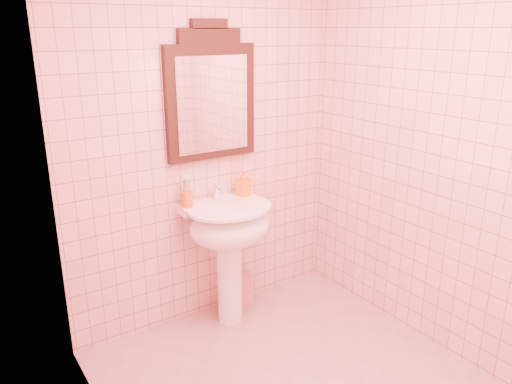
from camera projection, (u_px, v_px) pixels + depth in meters
back_wall at (206, 143)px, 3.32m from camera, size 2.00×0.02×2.50m
pedestal_sink at (229, 234)px, 3.35m from camera, size 0.58×0.58×0.86m
faucet at (218, 193)px, 3.37m from camera, size 0.04×0.16×0.11m
mirror at (211, 96)px, 3.22m from camera, size 0.64×0.06×0.89m
toothbrush_cup at (187, 199)px, 3.26m from camera, size 0.08×0.08×0.19m
soap_dispenser at (243, 183)px, 3.47m from camera, size 0.10×0.10×0.18m
towel at (240, 289)px, 3.75m from camera, size 0.22×0.18×0.23m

